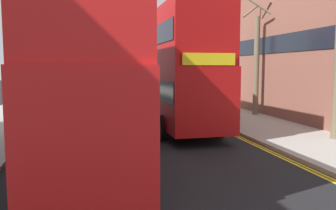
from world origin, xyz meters
The scene contains 10 objects.
sidewalk_right centered at (6.50, 16.00, 0.07)m, with size 4.00×80.00×0.14m, color #9E9991.
kerb_line_outer centered at (4.40, 14.00, 0.00)m, with size 0.10×56.00×0.01m, color yellow.
kerb_line_inner centered at (4.24, 14.00, 0.00)m, with size 0.10×56.00×0.01m, color yellow.
double_decker_bus_away centered at (-2.07, 11.34, 3.03)m, with size 2.86×10.83×5.64m.
double_decker_bus_oncoming centered at (2.20, 17.55, 3.03)m, with size 2.89×10.84×5.64m.
pedestrian_far centered at (7.42, 22.26, 0.99)m, with size 0.34×0.22×1.62m.
street_tree_mid centered at (7.56, 28.45, 2.54)m, with size 1.60×1.56×5.43m.
street_tree_far centered at (7.22, 37.24, 2.96)m, with size 1.77×2.21×6.35m.
street_tree_distant centered at (7.92, 19.76, 3.39)m, with size 1.73×1.89×7.00m.
townhouse_terrace_right centered at (13.50, 25.16, 5.68)m, with size 10.08×28.00×11.36m.
Camera 1 is at (-1.96, 0.03, 2.99)m, focal length 37.86 mm.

